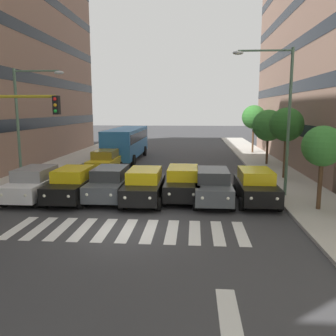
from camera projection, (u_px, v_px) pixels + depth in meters
ground_plane at (127, 230)px, 13.98m from camera, size 180.00×180.00×0.00m
crosswalk_markings at (127, 230)px, 13.98m from camera, size 9.45×2.80×0.01m
lane_arrow_0 at (229, 313)px, 8.31m from camera, size 0.50×2.20×0.01m
car_0 at (256, 186)px, 17.97m from camera, size 2.02×4.44×1.72m
car_1 at (213, 186)px, 18.01m from camera, size 2.02×4.44×1.72m
car_2 at (183, 183)px, 18.74m from camera, size 2.02×4.44×1.72m
car_3 at (144, 186)px, 18.08m from camera, size 2.02×4.44×1.72m
car_4 at (110, 183)px, 18.65m from camera, size 2.02×4.44×1.72m
car_5 at (73, 184)px, 18.41m from camera, size 2.02×4.44×1.72m
car_6 at (35, 183)px, 18.60m from camera, size 2.02×4.44×1.72m
car_row2_0 at (105, 161)px, 26.46m from camera, size 2.02×4.44×1.72m
bus_behind_traffic at (127, 141)px, 32.99m from camera, size 2.78×10.50×3.00m
street_lamp_left at (280, 107)px, 18.38m from camera, size 3.14×0.28×7.77m
street_lamp_right at (25, 116)px, 20.19m from camera, size 2.98×0.28×6.91m
street_tree_0 at (323, 147)px, 15.97m from camera, size 1.87×1.87×3.91m
street_tree_1 at (287, 125)px, 23.41m from camera, size 2.27×2.27×4.75m
street_tree_2 at (268, 125)px, 29.51m from camera, size 2.65×2.65×4.61m
street_tree_3 at (254, 117)px, 37.27m from camera, size 2.51×2.51×5.07m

